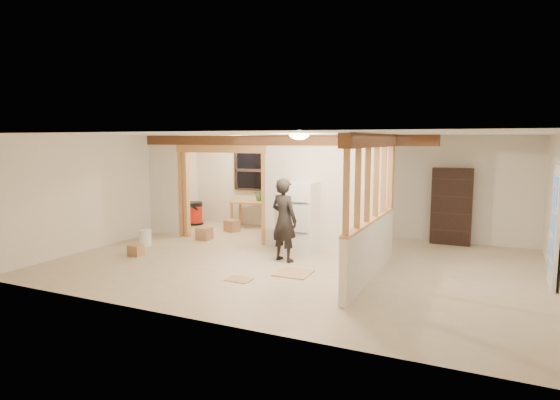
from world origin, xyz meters
The scene contains 29 objects.
floor centered at (0.00, 0.00, -0.01)m, with size 9.00×6.50×0.01m, color beige.
ceiling centered at (0.00, 0.00, 2.50)m, with size 9.00×6.50×0.01m, color white.
wall_back centered at (0.00, 3.25, 1.25)m, with size 9.00×0.01×2.50m, color silver.
wall_front centered at (0.00, -3.25, 1.25)m, with size 9.00×0.01×2.50m, color silver.
wall_left centered at (-4.50, 0.00, 1.25)m, with size 0.01×6.50×2.50m, color silver.
partition_left_stub centered at (-4.05, 1.20, 1.25)m, with size 0.90×0.12×2.50m, color white.
partition_center centered at (0.20, 1.20, 1.25)m, with size 2.80×0.12×2.50m, color white.
doorway_frame centered at (-2.40, 1.20, 1.10)m, with size 2.46×0.14×2.20m, color tan.
header_beam_back centered at (-1.00, 1.20, 2.38)m, with size 7.00×0.18×0.22m, color brown.
header_beam_right centered at (1.60, -0.40, 2.38)m, with size 0.18×3.30×0.22m, color brown.
pony_wall centered at (1.60, -0.40, 0.50)m, with size 0.12×3.20×1.00m, color white.
stud_partition centered at (1.60, -0.40, 1.66)m, with size 0.14×3.20×1.32m, color tan.
window_back centered at (-2.60, 3.17, 1.55)m, with size 1.12×0.10×1.10m, color black.
french_door centered at (4.42, 0.40, 1.00)m, with size 0.12×0.86×2.00m, color white.
ceiling_dome_main centered at (0.30, -0.50, 2.48)m, with size 0.36×0.36×0.16m, color #FFEABF.
ceiling_dome_util centered at (-2.50, 2.30, 2.48)m, with size 0.32×0.32×0.14m, color #FFEABF.
hanging_bulb centered at (-2.00, 1.60, 2.18)m, with size 0.07×0.07×0.07m, color #FFD88C.
refrigerator centered at (-0.19, 0.84, 0.76)m, with size 0.62×0.61×1.51m, color white.
woman centered at (-0.24, 0.04, 0.83)m, with size 0.60×0.39×1.65m, color black.
work_table centered at (-2.47, 2.91, 0.36)m, with size 1.16×0.58×0.73m, color tan.
potted_plant centered at (-2.30, 2.99, 0.89)m, with size 0.29×0.25×0.32m, color #2E5720.
shop_vac centered at (-4.20, 2.64, 0.33)m, with size 0.50×0.50×0.65m, color #B01A10.
bookshelf centered at (2.62, 3.03, 0.88)m, with size 0.88×0.29×1.76m, color black.
bucket centered at (-3.65, -0.06, 0.18)m, with size 0.28×0.28×0.36m, color white.
box_util_a centered at (-2.72, 2.21, 0.15)m, with size 0.35×0.30×0.30m, color #A77951.
box_util_b centered at (-2.80, 1.05, 0.15)m, with size 0.32×0.32×0.30m, color #A77951.
box_front centered at (-3.20, -0.87, 0.11)m, with size 0.28×0.23×0.23m, color #A77951.
floor_panel_near centered at (0.29, -0.71, 0.01)m, with size 0.61×0.61×0.02m, color tan.
floor_panel_far centered at (-0.41, -1.44, 0.01)m, with size 0.43×0.34×0.01m, color tan.
Camera 1 is at (3.49, -8.23, 2.40)m, focal length 30.00 mm.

